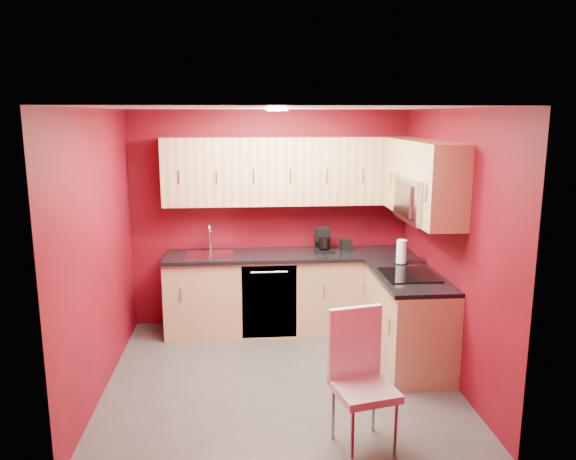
{
  "coord_description": "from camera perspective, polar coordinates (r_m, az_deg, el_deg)",
  "views": [
    {
      "loc": [
        -0.33,
        -4.93,
        2.45
      ],
      "look_at": [
        0.12,
        0.55,
        1.31
      ],
      "focal_mm": 35.0,
      "sensor_mm": 36.0,
      "label": 1
    }
  ],
  "objects": [
    {
      "name": "cooktop",
      "position": [
        5.59,
        12.22,
        -4.49
      ],
      "size": [
        0.5,
        0.55,
        0.01
      ],
      "primitive_type": "cube",
      "color": "black",
      "rests_on": "countertop_right"
    },
    {
      "name": "napkin_holder",
      "position": [
        6.49,
        5.9,
        -1.5
      ],
      "size": [
        0.13,
        0.13,
        0.13
      ],
      "primitive_type": null,
      "rotation": [
        0.0,
        0.0,
        0.1
      ],
      "color": "black",
      "rests_on": "countertop_back"
    },
    {
      "name": "countertop_right",
      "position": [
        5.63,
        12.15,
        -4.63
      ],
      "size": [
        0.63,
        1.27,
        0.04
      ],
      "primitive_type": "cube",
      "color": "black",
      "rests_on": "base_cabinets_right"
    },
    {
      "name": "coffee_maker",
      "position": [
        6.38,
        3.75,
        -1.03
      ],
      "size": [
        0.23,
        0.26,
        0.27
      ],
      "primitive_type": null,
      "rotation": [
        0.0,
        0.0,
        0.34
      ],
      "color": "black",
      "rests_on": "countertop_back"
    },
    {
      "name": "paper_towel",
      "position": [
        5.99,
        11.47,
        -2.18
      ],
      "size": [
        0.16,
        0.16,
        0.25
      ],
      "primitive_type": null,
      "rotation": [
        0.0,
        0.0,
        -0.09
      ],
      "color": "white",
      "rests_on": "countertop_right"
    },
    {
      "name": "ceiling",
      "position": [
        4.94,
        -0.93,
        12.29
      ],
      "size": [
        3.2,
        3.2,
        0.0
      ],
      "primitive_type": "plane",
      "rotation": [
        3.14,
        0.0,
        0.0
      ],
      "color": "white",
      "rests_on": "wall_back"
    },
    {
      "name": "wall_right",
      "position": [
        5.43,
        16.21,
        -1.53
      ],
      "size": [
        0.0,
        3.0,
        3.0
      ],
      "primitive_type": "plane",
      "rotation": [
        1.57,
        0.0,
        -1.57
      ],
      "color": "maroon",
      "rests_on": "floor"
    },
    {
      "name": "microwave",
      "position": [
        5.47,
        13.7,
        3.08
      ],
      "size": [
        0.42,
        0.76,
        0.42
      ],
      "color": "silver",
      "rests_on": "upper_cabinets_right"
    },
    {
      "name": "dining_chair",
      "position": [
        4.29,
        7.78,
        -15.13
      ],
      "size": [
        0.51,
        0.52,
        1.04
      ],
      "primitive_type": null,
      "rotation": [
        0.0,
        0.0,
        0.22
      ],
      "color": "silver",
      "rests_on": "floor"
    },
    {
      "name": "base_cabinets_right",
      "position": [
        5.79,
        12.06,
        -8.91
      ],
      "size": [
        0.6,
        1.3,
        0.87
      ],
      "primitive_type": "cube",
      "color": "tan",
      "rests_on": "floor"
    },
    {
      "name": "wall_front",
      "position": [
        3.65,
        0.74,
        -7.47
      ],
      "size": [
        3.2,
        0.0,
        3.2
      ],
      "primitive_type": "plane",
      "rotation": [
        -1.57,
        0.0,
        0.0
      ],
      "color": "maroon",
      "rests_on": "floor"
    },
    {
      "name": "downlight",
      "position": [
        5.24,
        -1.16,
        12.09
      ],
      "size": [
        0.2,
        0.2,
        0.01
      ],
      "primitive_type": "cylinder",
      "color": "white",
      "rests_on": "ceiling"
    },
    {
      "name": "dishwasher_front",
      "position": [
        6.19,
        -1.91,
        -7.31
      ],
      "size": [
        0.6,
        0.02,
        0.82
      ],
      "primitive_type": "cube",
      "color": "black",
      "rests_on": "base_cabinets_back"
    },
    {
      "name": "wall_back",
      "position": [
        6.55,
        -1.78,
        1.15
      ],
      "size": [
        3.2,
        0.0,
        3.2
      ],
      "primitive_type": "plane",
      "rotation": [
        1.57,
        0.0,
        0.0
      ],
      "color": "maroon",
      "rests_on": "floor"
    },
    {
      "name": "countertop_back",
      "position": [
        6.34,
        0.2,
        -2.55
      ],
      "size": [
        2.8,
        0.63,
        0.04
      ],
      "primitive_type": "cube",
      "color": "black",
      "rests_on": "base_cabinets_back"
    },
    {
      "name": "sink",
      "position": [
        6.33,
        -7.97,
        -2.17
      ],
      "size": [
        0.52,
        0.42,
        0.35
      ],
      "color": "silver",
      "rests_on": "countertop_back"
    },
    {
      "name": "floor",
      "position": [
        5.52,
        -0.84,
        -14.66
      ],
      "size": [
        3.2,
        3.2,
        0.0
      ],
      "primitive_type": "plane",
      "color": "#484543",
      "rests_on": "ground"
    },
    {
      "name": "wall_left",
      "position": [
        5.23,
        -18.66,
        -2.18
      ],
      "size": [
        0.0,
        3.0,
        3.0
      ],
      "primitive_type": "plane",
      "rotation": [
        1.57,
        0.0,
        1.57
      ],
      "color": "maroon",
      "rests_on": "floor"
    },
    {
      "name": "upper_cabinets_right",
      "position": [
        5.68,
        13.34,
        5.71
      ],
      "size": [
        0.35,
        1.55,
        0.75
      ],
      "color": "#DFB57E",
      "rests_on": "wall_right"
    },
    {
      "name": "upper_cabinets_back",
      "position": [
        6.31,
        0.09,
        6.02
      ],
      "size": [
        2.8,
        0.35,
        0.75
      ],
      "primitive_type": "cube",
      "color": "#DFB57E",
      "rests_on": "wall_back"
    },
    {
      "name": "base_cabinets_back",
      "position": [
        6.48,
        0.19,
        -6.42
      ],
      "size": [
        2.8,
        0.6,
        0.87
      ],
      "primitive_type": "cube",
      "color": "tan",
      "rests_on": "floor"
    }
  ]
}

